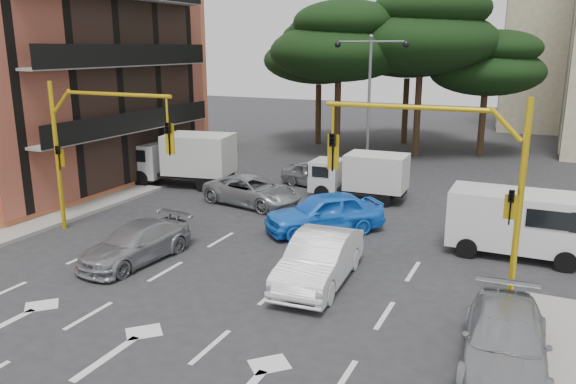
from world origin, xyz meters
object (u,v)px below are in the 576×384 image
(signal_mast_right, at_px, (455,170))
(street_lamp_center, at_px, (370,82))
(signal_mast_left, at_px, (89,138))
(car_silver_parked, at_px, (505,341))
(car_silver_cross_a, at_px, (252,191))
(car_silver_cross_b, at_px, (315,175))
(car_silver_wagon, at_px, (136,243))
(car_blue_compact, at_px, (324,213))
(box_truck_a, at_px, (182,160))
(box_truck_b, at_px, (359,176))
(car_white_hatch, at_px, (319,259))
(van_white, at_px, (519,224))

(signal_mast_right, bearing_deg, street_lamp_center, 115.91)
(signal_mast_left, height_order, car_silver_parked, signal_mast_left)
(signal_mast_left, relative_size, car_silver_cross_a, 1.24)
(car_silver_cross_a, bearing_deg, street_lamp_center, -12.50)
(car_silver_cross_b, bearing_deg, signal_mast_right, -128.30)
(car_silver_wagon, bearing_deg, car_silver_cross_a, 93.66)
(car_blue_compact, bearing_deg, box_truck_a, -156.62)
(signal_mast_left, distance_m, box_truck_a, 8.84)
(car_blue_compact, xyz_separation_m, car_silver_cross_b, (-3.22, 6.92, -0.17))
(signal_mast_right, relative_size, car_silver_wagon, 1.34)
(signal_mast_left, relative_size, box_truck_a, 1.05)
(signal_mast_right, relative_size, car_silver_parked, 1.28)
(box_truck_b, bearing_deg, car_silver_parked, -151.07)
(car_white_hatch, height_order, box_truck_a, box_truck_a)
(signal_mast_right, bearing_deg, car_silver_wagon, -171.13)
(car_white_hatch, relative_size, car_blue_compact, 1.01)
(car_silver_wagon, relative_size, box_truck_b, 0.95)
(signal_mast_left, bearing_deg, car_silver_parked, -12.28)
(car_white_hatch, bearing_deg, van_white, 39.87)
(car_white_hatch, xyz_separation_m, car_silver_cross_a, (-6.28, 7.17, -0.12))
(signal_mast_left, xyz_separation_m, car_silver_parked, (15.50, -3.37, -3.20))
(signal_mast_right, bearing_deg, car_silver_cross_b, 128.44)
(signal_mast_right, relative_size, box_truck_a, 1.05)
(box_truck_a, relative_size, box_truck_b, 1.21)
(car_silver_cross_a, distance_m, car_silver_cross_b, 4.73)
(signal_mast_right, xyz_separation_m, car_silver_cross_b, (-8.74, 11.01, -3.23))
(car_blue_compact, distance_m, box_truck_a, 10.73)
(signal_mast_left, bearing_deg, car_white_hatch, -4.06)
(signal_mast_left, height_order, van_white, signal_mast_left)
(car_silver_cross_a, bearing_deg, car_silver_parked, -118.40)
(box_truck_a, bearing_deg, car_blue_compact, -123.81)
(car_white_hatch, distance_m, car_silver_cross_b, 12.70)
(van_white, distance_m, box_truck_b, 8.97)
(car_silver_wagon, bearing_deg, car_white_hatch, 13.37)
(car_blue_compact, bearing_deg, van_white, 50.44)
(car_white_hatch, bearing_deg, signal_mast_right, 6.42)
(car_silver_cross_a, height_order, van_white, van_white)
(signal_mast_right, distance_m, street_lamp_center, 15.65)
(signal_mast_left, distance_m, car_silver_wagon, 4.88)
(street_lamp_center, relative_size, car_silver_cross_a, 1.60)
(car_white_hatch, xyz_separation_m, car_blue_compact, (-1.71, 4.78, 0.02))
(van_white, bearing_deg, car_silver_parked, 0.92)
(car_blue_compact, relative_size, car_silver_parked, 1.03)
(car_silver_cross_b, distance_m, box_truck_a, 7.21)
(signal_mast_left, xyz_separation_m, box_truck_a, (-1.76, 8.30, -2.48))
(car_silver_cross_b, bearing_deg, car_silver_wagon, -173.91)
(car_silver_cross_b, relative_size, box_truck_a, 0.67)
(box_truck_a, bearing_deg, car_silver_cross_a, -119.73)
(car_white_hatch, distance_m, car_silver_parked, 6.30)
(signal_mast_left, height_order, car_blue_compact, signal_mast_left)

